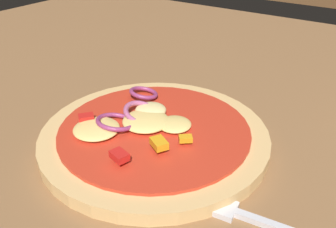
{
  "coord_description": "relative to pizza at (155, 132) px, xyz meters",
  "views": [
    {
      "loc": [
        0.14,
        -0.24,
        0.24
      ],
      "look_at": [
        -0.04,
        0.02,
        0.06
      ],
      "focal_mm": 37.98,
      "sensor_mm": 36.0,
      "label": 1
    }
  ],
  "objects": [
    {
      "name": "pizza",
      "position": [
        0.0,
        0.0,
        0.0
      ],
      "size": [
        0.22,
        0.22,
        0.03
      ],
      "color": "tan",
      "rests_on": "dining_table"
    },
    {
      "name": "dining_table",
      "position": [
        0.04,
        -0.0,
        -0.03
      ],
      "size": [
        1.29,
        1.08,
        0.04
      ],
      "color": "brown",
      "rests_on": "ground"
    },
    {
      "name": "fork",
      "position": [
        0.14,
        -0.05,
        -0.01
      ],
      "size": [
        0.19,
        0.03,
        0.01
      ],
      "color": "silver",
      "rests_on": "dining_table"
    }
  ]
}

